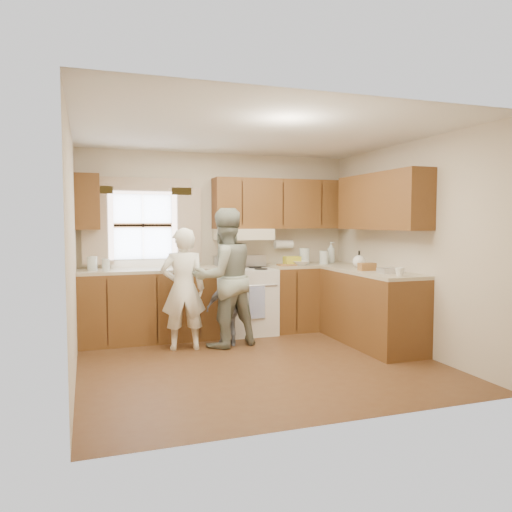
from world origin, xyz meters
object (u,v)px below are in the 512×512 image
object	(u,v)px
stove	(246,300)
woman_right	(224,278)
woman_left	(183,289)
child	(228,309)

from	to	relation	value
stove	woman_right	size ratio (longest dim) A/B	0.62
stove	woman_right	xyz separation A→B (m)	(-0.46, -0.59, 0.39)
woman_left	woman_right	world-z (taller)	woman_right
stove	child	distance (m)	0.71
woman_left	child	distance (m)	0.63
stove	woman_left	bearing A→B (deg)	-149.03
stove	child	size ratio (longest dim) A/B	1.15
woman_right	child	size ratio (longest dim) A/B	1.85
woman_right	child	bearing A→B (deg)	165.92
child	stove	bearing A→B (deg)	-114.48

